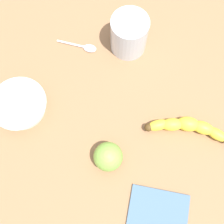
{
  "coord_description": "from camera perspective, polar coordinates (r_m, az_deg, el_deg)",
  "views": [
    {
      "loc": [
        -10.4,
        23.17,
        73.72
      ],
      "look_at": [
        0.7,
        5.05,
        5.0
      ],
      "focal_mm": 46.44,
      "sensor_mm": 36.0,
      "label": 1
    }
  ],
  "objects": [
    {
      "name": "wooden_tabletop",
      "position": [
        0.77,
        2.42,
        2.04
      ],
      "size": [
        120.0,
        120.0,
        3.0
      ],
      "primitive_type": "cube",
      "color": "#956946",
      "rests_on": "ground"
    },
    {
      "name": "banana",
      "position": [
        0.73,
        14.68,
        -2.81
      ],
      "size": [
        19.72,
        10.08,
        3.66
      ],
      "rotation": [
        0.0,
        0.0,
        0.39
      ],
      "color": "yellow",
      "rests_on": "wooden_tabletop"
    },
    {
      "name": "smoothie_glass",
      "position": [
        0.77,
        3.35,
        14.92
      ],
      "size": [
        9.59,
        9.59,
        10.85
      ],
      "color": "silver",
      "rests_on": "wooden_tabletop"
    },
    {
      "name": "ceramic_bowl",
      "position": [
        0.75,
        -17.72,
        1.38
      ],
      "size": [
        13.9,
        13.9,
        4.64
      ],
      "color": "white",
      "rests_on": "wooden_tabletop"
    },
    {
      "name": "green_apple_fruit",
      "position": [
        0.68,
        -0.77,
        -8.77
      ],
      "size": [
        6.93,
        6.93,
        6.93
      ],
      "primitive_type": "sphere",
      "color": "#84B747",
      "rests_on": "wooden_tabletop"
    },
    {
      "name": "teaspoon",
      "position": [
        0.81,
        -4.86,
        12.5
      ],
      "size": [
        11.14,
        4.65,
        0.8
      ],
      "rotation": [
        0.0,
        0.0,
        3.44
      ],
      "color": "silver",
      "rests_on": "wooden_tabletop"
    },
    {
      "name": "folded_napkin",
      "position": [
        0.71,
        8.91,
        -20.07
      ],
      "size": [
        17.36,
        17.03,
        0.6
      ],
      "primitive_type": "cube",
      "rotation": [
        0.0,
        0.0,
        0.36
      ],
      "color": "slate",
      "rests_on": "wooden_tabletop"
    }
  ]
}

